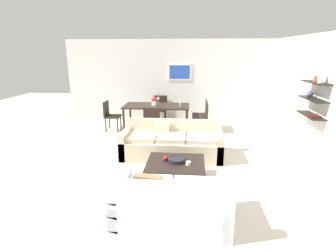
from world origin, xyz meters
TOP-DOWN VIEW (x-y plane):
  - ground_plane at (0.00, 0.00)m, footprint 18.00×18.00m
  - back_wall_unit at (0.30, 3.53)m, footprint 8.40×0.09m
  - right_wall_shelf_unit at (3.03, 0.60)m, footprint 0.34×8.20m
  - sofa_beige at (-0.12, 0.34)m, footprint 2.24×0.90m
  - loveseat_white at (0.06, -2.09)m, footprint 1.59×0.90m
  - coffee_table at (0.05, -0.89)m, footprint 1.05×0.93m
  - decorative_bowl at (0.07, -0.85)m, footprint 0.32×0.32m
  - candle_jar at (0.28, -0.98)m, footprint 0.09×0.09m
  - apple_on_coffee_table at (-0.14, -0.82)m, footprint 0.09×0.09m
  - dining_table at (-0.74, 2.43)m, footprint 1.96×0.96m
  - dining_chair_left_near at (-2.12, 2.22)m, footprint 0.44×0.44m
  - dining_chair_head at (-0.74, 3.32)m, footprint 0.44×0.44m
  - dining_chair_right_near at (0.65, 2.22)m, footprint 0.44×0.44m
  - dining_chair_foot at (-0.74, 1.55)m, footprint 0.44×0.44m
  - dining_chair_right_far at (0.65, 2.65)m, footprint 0.44×0.44m
  - wine_glass_right_far at (-0.02, 2.55)m, footprint 0.07×0.07m
  - wine_glass_right_near at (-0.02, 2.31)m, footprint 0.07×0.07m
  - wine_glass_foot at (-0.74, 2.01)m, footprint 0.07×0.07m
  - wine_glass_head at (-0.74, 2.85)m, footprint 0.07×0.07m
  - centerpiece_vase at (-0.81, 2.41)m, footprint 0.16×0.16m

SIDE VIEW (x-z plane):
  - ground_plane at x=0.00m, z-range 0.00..0.00m
  - coffee_table at x=0.05m, z-range 0.00..0.38m
  - sofa_beige at x=-0.12m, z-range -0.10..0.68m
  - loveseat_white at x=0.06m, z-range -0.10..0.68m
  - candle_jar at x=0.28m, z-range 0.38..0.44m
  - decorative_bowl at x=0.07m, z-range 0.38..0.46m
  - apple_on_coffee_table at x=-0.14m, z-range 0.38..0.47m
  - dining_chair_left_near at x=-2.12m, z-range 0.06..0.94m
  - dining_chair_head at x=-0.74m, z-range 0.06..0.94m
  - dining_chair_right_near at x=0.65m, z-range 0.06..0.94m
  - dining_chair_foot at x=-0.74m, z-range 0.06..0.94m
  - dining_chair_right_far at x=0.65m, z-range 0.06..0.94m
  - dining_table at x=-0.74m, z-range 0.31..1.06m
  - wine_glass_right_far at x=-0.02m, z-range 0.78..0.93m
  - wine_glass_right_near at x=-0.02m, z-range 0.79..0.96m
  - wine_glass_head at x=-0.74m, z-range 0.79..0.97m
  - wine_glass_foot at x=-0.74m, z-range 0.79..0.98m
  - centerpiece_vase at x=-0.81m, z-range 0.76..1.02m
  - right_wall_shelf_unit at x=3.03m, z-range 0.00..2.70m
  - back_wall_unit at x=0.30m, z-range 0.00..2.70m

